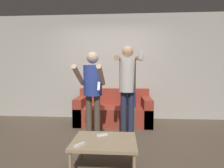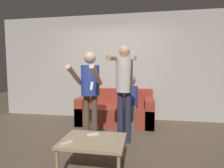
{
  "view_description": "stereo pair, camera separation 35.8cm",
  "coord_description": "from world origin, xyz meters",
  "px_view_note": "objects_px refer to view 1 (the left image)",
  "views": [
    {
      "loc": [
        0.31,
        -2.94,
        1.28
      ],
      "look_at": [
        0.08,
        0.63,
        0.99
      ],
      "focal_mm": 28.0,
      "sensor_mm": 36.0,
      "label": 1
    },
    {
      "loc": [
        0.67,
        -2.9,
        1.28
      ],
      "look_at": [
        0.08,
        0.63,
        0.99
      ],
      "focal_mm": 28.0,
      "sensor_mm": 36.0,
      "label": 2
    }
  ],
  "objects_px": {
    "couch": "(114,111)",
    "remote_near": "(79,145)",
    "remote_far": "(102,135)",
    "person_standing_right": "(128,83)",
    "coffee_table": "(104,143)",
    "person_standing_left": "(93,86)",
    "person_seated": "(129,99)"
  },
  "relations": [
    {
      "from": "couch",
      "to": "remote_near",
      "type": "bearing_deg",
      "value": -97.17
    },
    {
      "from": "remote_far",
      "to": "person_standing_right",
      "type": "bearing_deg",
      "value": 64.34
    },
    {
      "from": "couch",
      "to": "coffee_table",
      "type": "bearing_deg",
      "value": -90.09
    },
    {
      "from": "couch",
      "to": "person_standing_left",
      "type": "relative_size",
      "value": 1.1
    },
    {
      "from": "person_standing_right",
      "to": "person_seated",
      "type": "xyz_separation_m",
      "value": [
        0.06,
        0.94,
        -0.44
      ]
    },
    {
      "from": "person_standing_left",
      "to": "person_seated",
      "type": "xyz_separation_m",
      "value": [
        0.67,
        0.94,
        -0.37
      ]
    },
    {
      "from": "remote_far",
      "to": "remote_near",
      "type": "bearing_deg",
      "value": -124.82
    },
    {
      "from": "coffee_table",
      "to": "remote_far",
      "type": "xyz_separation_m",
      "value": [
        -0.04,
        0.14,
        0.05
      ]
    },
    {
      "from": "person_seated",
      "to": "remote_far",
      "type": "distance_m",
      "value": 1.74
    },
    {
      "from": "person_standing_right",
      "to": "person_standing_left",
      "type": "bearing_deg",
      "value": 179.31
    },
    {
      "from": "person_standing_left",
      "to": "person_seated",
      "type": "distance_m",
      "value": 1.21
    },
    {
      "from": "person_seated",
      "to": "remote_far",
      "type": "height_order",
      "value": "person_seated"
    },
    {
      "from": "couch",
      "to": "person_standing_right",
      "type": "xyz_separation_m",
      "value": [
        0.31,
        -1.13,
        0.78
      ]
    },
    {
      "from": "remote_near",
      "to": "person_seated",
      "type": "bearing_deg",
      "value": 72.3
    },
    {
      "from": "couch",
      "to": "remote_far",
      "type": "bearing_deg",
      "value": -91.48
    },
    {
      "from": "couch",
      "to": "person_standing_right",
      "type": "relative_size",
      "value": 1.04
    },
    {
      "from": "person_seated",
      "to": "person_standing_left",
      "type": "bearing_deg",
      "value": -125.55
    },
    {
      "from": "person_standing_left",
      "to": "couch",
      "type": "bearing_deg",
      "value": 74.79
    },
    {
      "from": "coffee_table",
      "to": "person_seated",
      "type": "bearing_deg",
      "value": 78.58
    },
    {
      "from": "person_standing_left",
      "to": "person_standing_right",
      "type": "xyz_separation_m",
      "value": [
        0.61,
        -0.01,
        0.07
      ]
    },
    {
      "from": "person_standing_left",
      "to": "remote_near",
      "type": "bearing_deg",
      "value": -88.45
    },
    {
      "from": "person_standing_left",
      "to": "remote_near",
      "type": "relative_size",
      "value": 11.13
    },
    {
      "from": "person_standing_left",
      "to": "remote_far",
      "type": "distance_m",
      "value": 0.98
    },
    {
      "from": "couch",
      "to": "coffee_table",
      "type": "height_order",
      "value": "couch"
    },
    {
      "from": "remote_near",
      "to": "remote_far",
      "type": "height_order",
      "value": "same"
    },
    {
      "from": "person_standing_right",
      "to": "remote_near",
      "type": "bearing_deg",
      "value": -118.67
    },
    {
      "from": "coffee_table",
      "to": "remote_far",
      "type": "distance_m",
      "value": 0.16
    },
    {
      "from": "couch",
      "to": "coffee_table",
      "type": "distance_m",
      "value": 2.01
    },
    {
      "from": "coffee_table",
      "to": "remote_far",
      "type": "height_order",
      "value": "remote_far"
    },
    {
      "from": "couch",
      "to": "coffee_table",
      "type": "relative_size",
      "value": 2.18
    },
    {
      "from": "person_seated",
      "to": "remote_far",
      "type": "relative_size",
      "value": 7.49
    },
    {
      "from": "person_standing_left",
      "to": "coffee_table",
      "type": "height_order",
      "value": "person_standing_left"
    }
  ]
}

